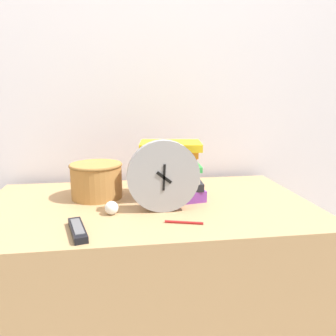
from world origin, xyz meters
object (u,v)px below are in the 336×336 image
at_px(desk_clock, 163,176).
at_px(pen, 184,222).
at_px(crumpled_paper_ball, 112,208).
at_px(basket, 96,179).
at_px(book_stack, 172,171).
at_px(tv_remote, 78,230).

distance_m(desk_clock, pen, 0.18).
xyz_separation_m(desk_clock, crumpled_paper_ball, (-0.18, -0.01, -0.10)).
xyz_separation_m(basket, crumpled_paper_ball, (0.06, -0.20, -0.05)).
height_order(basket, crumpled_paper_ball, basket).
bearing_deg(pen, book_stack, 89.33).
relative_size(desk_clock, tv_remote, 1.48).
bearing_deg(pen, desk_clock, 111.63).
height_order(tv_remote, pen, tv_remote).
bearing_deg(crumpled_paper_ball, pen, -27.15).
distance_m(desk_clock, crumpled_paper_ball, 0.20).
bearing_deg(basket, desk_clock, -39.23).
xyz_separation_m(desk_clock, book_stack, (0.05, 0.15, -0.02)).
height_order(desk_clock, tv_remote, desk_clock).
height_order(desk_clock, pen, desk_clock).
relative_size(desk_clock, crumpled_paper_ball, 5.44).
xyz_separation_m(desk_clock, pen, (0.05, -0.12, -0.12)).
xyz_separation_m(tv_remote, pen, (0.32, 0.03, -0.01)).
bearing_deg(crumpled_paper_ball, desk_clock, 1.99).
bearing_deg(crumpled_paper_ball, book_stack, 34.30).
height_order(tv_remote, crumpled_paper_ball, crumpled_paper_ball).
bearing_deg(crumpled_paper_ball, tv_remote, -123.34).
bearing_deg(tv_remote, crumpled_paper_ball, 56.66).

